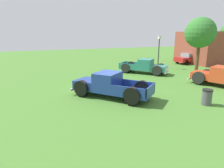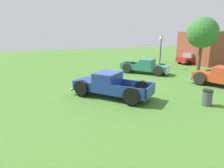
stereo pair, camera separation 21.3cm
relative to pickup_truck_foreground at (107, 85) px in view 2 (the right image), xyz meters
name	(u,v)px [view 2 (the right image)]	position (x,y,z in m)	size (l,w,h in m)	color
ground_plane	(112,93)	(-0.56, 0.60, -0.78)	(80.00, 80.00, 0.00)	#477A2D
pickup_truck_foreground	(107,85)	(0.00, 0.00, 0.00)	(5.32, 4.89, 1.64)	navy
pickup_truck_behind_left	(222,77)	(1.01, 9.35, -0.03)	(5.47, 3.56, 1.58)	#D14723
pickup_truck_behind_right	(148,67)	(-5.59, 6.62, -0.05)	(4.93, 4.59, 1.53)	#2D8475
sedan_distant_a	(193,58)	(-9.34, 16.22, 0.00)	(2.06, 4.54, 1.49)	#B21E1E
lamp_post_near	(160,51)	(-7.78, 9.65, 1.27)	(0.36, 0.36, 3.91)	#2D2D33
trash_can	(207,98)	(3.77, 4.87, -0.30)	(0.59, 0.59, 0.95)	#4C4C51
oak_tree_east	(202,33)	(-4.96, 12.95, 3.38)	(3.33, 3.33, 5.86)	brown
brick_pavilion	(205,48)	(-9.11, 17.93, 1.40)	(6.10, 4.60, 4.36)	brown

